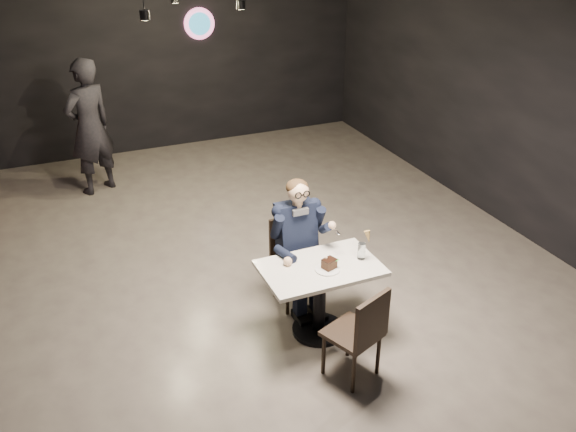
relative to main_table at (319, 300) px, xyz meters
name	(u,v)px	position (x,y,z in m)	size (l,w,h in m)	color
floor	(252,280)	(-0.29, 1.11, -0.38)	(9.00, 9.00, 0.00)	gray
wall_sign	(199,24)	(0.51, 5.58, 1.62)	(0.50, 0.06, 0.50)	pink
main_table	(319,300)	(0.00, 0.00, 0.00)	(1.10, 0.70, 0.75)	white
chair_far	(296,264)	(0.00, 0.55, 0.09)	(0.42, 0.46, 0.92)	black
chair_near	(352,332)	(0.00, -0.64, 0.09)	(0.42, 0.46, 0.92)	black
seated_man	(296,242)	(0.00, 0.55, 0.34)	(0.60, 0.80, 1.44)	black
dessert_plate	(327,269)	(0.03, -0.08, 0.38)	(0.23, 0.23, 0.01)	white
cake_slice	(329,264)	(0.05, -0.07, 0.43)	(0.12, 0.10, 0.08)	black
mint_leaf	(336,260)	(0.11, -0.09, 0.47)	(0.06, 0.04, 0.01)	green
sundae_glass	(361,251)	(0.41, -0.03, 0.46)	(0.07, 0.07, 0.16)	silver
wafer_cone	(368,237)	(0.46, -0.05, 0.61)	(0.06, 0.06, 0.12)	tan
passerby	(90,127)	(-1.52, 4.22, 0.59)	(0.70, 0.46, 1.92)	black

